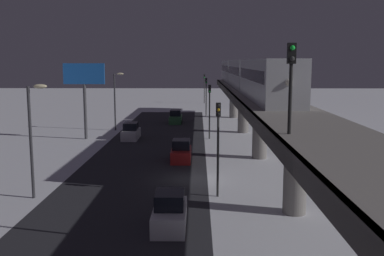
{
  "coord_description": "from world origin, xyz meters",
  "views": [
    {
      "loc": [
        -0.47,
        33.86,
        9.09
      ],
      "look_at": [
        0.18,
        -12.91,
        2.12
      ],
      "focal_mm": 41.75,
      "sensor_mm": 36.0,
      "label": 1
    }
  ],
  "objects_px": {
    "sedan_white": "(170,212)",
    "traffic_light_near": "(218,136)",
    "sedan_white_3": "(131,132)",
    "traffic_light_far": "(206,91)",
    "sedan_red": "(181,152)",
    "traffic_light_distant": "(204,84)",
    "traffic_light_mid": "(210,104)",
    "commercial_billboard": "(84,81)",
    "rail_signal": "(291,72)",
    "sedan_green": "(176,118)",
    "subway_train": "(245,73)"
  },
  "relations": [
    {
      "from": "rail_signal",
      "to": "traffic_light_distant",
      "type": "distance_m",
      "value": 78.62
    },
    {
      "from": "traffic_light_mid",
      "to": "sedan_green",
      "type": "bearing_deg",
      "value": -71.23
    },
    {
      "from": "sedan_red",
      "to": "traffic_light_distant",
      "type": "relative_size",
      "value": 0.65
    },
    {
      "from": "traffic_light_near",
      "to": "commercial_billboard",
      "type": "distance_m",
      "value": 27.08
    },
    {
      "from": "sedan_green",
      "to": "sedan_white",
      "type": "height_order",
      "value": "same"
    },
    {
      "from": "traffic_light_near",
      "to": "traffic_light_far",
      "type": "xyz_separation_m",
      "value": [
        0.0,
        -45.84,
        0.0
      ]
    },
    {
      "from": "sedan_green",
      "to": "sedan_white",
      "type": "distance_m",
      "value": 42.39
    },
    {
      "from": "traffic_light_distant",
      "to": "commercial_billboard",
      "type": "bearing_deg",
      "value": 72.4
    },
    {
      "from": "traffic_light_mid",
      "to": "traffic_light_distant",
      "type": "distance_m",
      "value": 45.84
    },
    {
      "from": "sedan_green",
      "to": "traffic_light_far",
      "type": "relative_size",
      "value": 0.71
    },
    {
      "from": "subway_train",
      "to": "sedan_white",
      "type": "height_order",
      "value": "subway_train"
    },
    {
      "from": "sedan_green",
      "to": "traffic_light_mid",
      "type": "xyz_separation_m",
      "value": [
        -4.7,
        13.83,
        3.41
      ]
    },
    {
      "from": "traffic_light_distant",
      "to": "sedan_green",
      "type": "bearing_deg",
      "value": 81.65
    },
    {
      "from": "sedan_green",
      "to": "sedan_white_3",
      "type": "bearing_deg",
      "value": -108.11
    },
    {
      "from": "sedan_white_3",
      "to": "traffic_light_far",
      "type": "relative_size",
      "value": 0.66
    },
    {
      "from": "traffic_light_distant",
      "to": "rail_signal",
      "type": "bearing_deg",
      "value": 91.99
    },
    {
      "from": "subway_train",
      "to": "traffic_light_distant",
      "type": "xyz_separation_m",
      "value": [
        4.49,
        -41.6,
        -3.48
      ]
    },
    {
      "from": "rail_signal",
      "to": "sedan_green",
      "type": "bearing_deg",
      "value": -80.92
    },
    {
      "from": "traffic_light_distant",
      "to": "sedan_red",
      "type": "bearing_deg",
      "value": 87.12
    },
    {
      "from": "rail_signal",
      "to": "traffic_light_far",
      "type": "height_order",
      "value": "rail_signal"
    },
    {
      "from": "rail_signal",
      "to": "commercial_billboard",
      "type": "bearing_deg",
      "value": -61.76
    },
    {
      "from": "traffic_light_near",
      "to": "traffic_light_mid",
      "type": "relative_size",
      "value": 1.0
    },
    {
      "from": "subway_train",
      "to": "commercial_billboard",
      "type": "relative_size",
      "value": 6.23
    },
    {
      "from": "sedan_white",
      "to": "traffic_light_near",
      "type": "relative_size",
      "value": 0.67
    },
    {
      "from": "sedan_red",
      "to": "sedan_white_3",
      "type": "height_order",
      "value": "same"
    },
    {
      "from": "sedan_white",
      "to": "sedan_red",
      "type": "distance_m",
      "value": 16.73
    },
    {
      "from": "subway_train",
      "to": "sedan_white",
      "type": "bearing_deg",
      "value": 77.29
    },
    {
      "from": "subway_train",
      "to": "sedan_white",
      "type": "relative_size",
      "value": 13.03
    },
    {
      "from": "traffic_light_mid",
      "to": "traffic_light_distant",
      "type": "bearing_deg",
      "value": -90.0
    },
    {
      "from": "traffic_light_near",
      "to": "traffic_light_far",
      "type": "bearing_deg",
      "value": -90.0
    },
    {
      "from": "rail_signal",
      "to": "traffic_light_mid",
      "type": "xyz_separation_m",
      "value": [
        2.72,
        -32.61,
        -4.42
      ]
    },
    {
      "from": "traffic_light_mid",
      "to": "commercial_billboard",
      "type": "bearing_deg",
      "value": 1.14
    },
    {
      "from": "sedan_white_3",
      "to": "traffic_light_far",
      "type": "distance_m",
      "value": 25.18
    },
    {
      "from": "sedan_red",
      "to": "traffic_light_mid",
      "type": "xyz_separation_m",
      "value": [
        -2.9,
        -11.79,
        3.4
      ]
    },
    {
      "from": "rail_signal",
      "to": "traffic_light_near",
      "type": "height_order",
      "value": "rail_signal"
    },
    {
      "from": "sedan_white_3",
      "to": "commercial_billboard",
      "type": "relative_size",
      "value": 0.48
    },
    {
      "from": "traffic_light_mid",
      "to": "sedan_white",
      "type": "bearing_deg",
      "value": 84.19
    },
    {
      "from": "subway_train",
      "to": "traffic_light_near",
      "type": "distance_m",
      "value": 27.74
    },
    {
      "from": "subway_train",
      "to": "traffic_light_distant",
      "type": "relative_size",
      "value": 8.67
    },
    {
      "from": "rail_signal",
      "to": "traffic_light_far",
      "type": "xyz_separation_m",
      "value": [
        2.72,
        -55.53,
        -4.42
      ]
    },
    {
      "from": "traffic_light_mid",
      "to": "commercial_billboard",
      "type": "relative_size",
      "value": 0.72
    },
    {
      "from": "subway_train",
      "to": "traffic_light_mid",
      "type": "height_order",
      "value": "subway_train"
    },
    {
      "from": "sedan_green",
      "to": "traffic_light_far",
      "type": "xyz_separation_m",
      "value": [
        -4.7,
        -9.09,
        3.41
      ]
    },
    {
      "from": "sedan_green",
      "to": "commercial_billboard",
      "type": "distance_m",
      "value": 18.29
    },
    {
      "from": "traffic_light_near",
      "to": "traffic_light_far",
      "type": "height_order",
      "value": "same"
    },
    {
      "from": "sedan_white_3",
      "to": "traffic_light_mid",
      "type": "bearing_deg",
      "value": -178.54
    },
    {
      "from": "rail_signal",
      "to": "sedan_white",
      "type": "height_order",
      "value": "rail_signal"
    },
    {
      "from": "sedan_red",
      "to": "traffic_light_near",
      "type": "height_order",
      "value": "traffic_light_near"
    },
    {
      "from": "rail_signal",
      "to": "sedan_white_3",
      "type": "height_order",
      "value": "rail_signal"
    },
    {
      "from": "rail_signal",
      "to": "commercial_billboard",
      "type": "distance_m",
      "value": 36.73
    }
  ]
}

